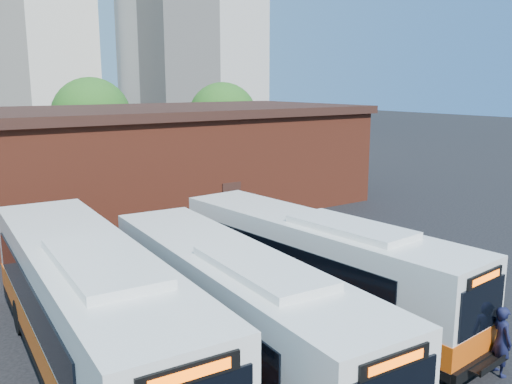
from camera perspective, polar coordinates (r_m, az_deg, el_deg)
ground at (r=18.79m, az=13.39°, el=-13.61°), size 220.00×220.00×0.00m
bus_west at (r=15.73m, az=-17.17°, el=-12.11°), size 3.72×13.94×3.76m
bus_midwest at (r=15.49m, az=-2.41°, el=-12.53°), size 3.43×12.77×3.44m
bus_mideast at (r=19.14m, az=6.35°, el=-7.86°), size 3.56×12.71×3.42m
transit_worker at (r=16.64m, az=24.42°, el=-14.06°), size 0.72×0.84×1.95m
depot_building at (r=34.00m, az=-12.41°, el=3.37°), size 28.60×12.60×6.40m
tree_mid at (r=47.59m, az=-16.92°, el=7.57°), size 6.56×6.56×8.36m
tree_east at (r=49.56m, az=-3.51°, el=7.88°), size 6.24×6.24×7.96m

